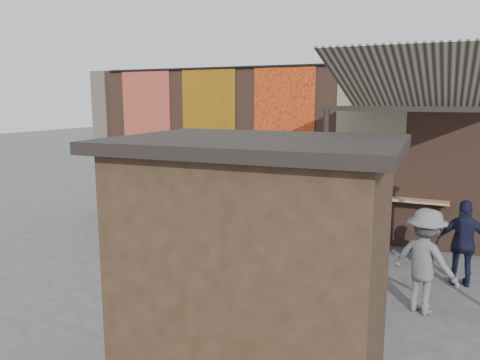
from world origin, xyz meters
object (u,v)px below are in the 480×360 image
Objects in this scene: shelf_box at (321,187)px; diner_left at (198,198)px; scooter_stool_0 at (174,211)px; scooter_stool_6 at (298,225)px; scooter_stool_1 at (194,213)px; shopper_tan at (304,213)px; scooter_stool_5 at (279,223)px; scooter_stool_3 at (235,219)px; scooter_stool_4 at (257,218)px; scooter_stool_2 at (213,215)px; scooter_stool_9 at (376,234)px; shopper_grey at (425,261)px; shopper_navy at (464,243)px; scooter_stool_8 at (348,232)px; scooter_stool_7 at (322,226)px; diner_right at (217,197)px; market_stall at (256,278)px.

shelf_box is 0.41× the size of diner_left.
scooter_stool_6 is at bearing 0.25° from scooter_stool_0.
shopper_tan is (3.14, -0.75, 0.50)m from scooter_stool_1.
scooter_stool_5 is 0.47m from scooter_stool_6.
scooter_stool_3 is at bearing 7.54° from diner_left.
scooter_stool_1 is 2.32m from scooter_stool_5.
scooter_stool_6 is at bearing -0.87° from scooter_stool_4.
scooter_stool_6 reaches higher than scooter_stool_1.
scooter_stool_2 reaches higher than scooter_stool_3.
scooter_stool_4 is at bearing -179.69° from scooter_stool_9.
shopper_grey reaches higher than scooter_stool_9.
scooter_stool_5 is 4.11m from shopper_navy.
scooter_stool_4 is (1.75, -0.02, 0.06)m from scooter_stool_1.
shopper_tan reaches higher than scooter_stool_8.
scooter_stool_0 is at bearing -179.49° from scooter_stool_9.
scooter_stool_4 is 1.18× the size of scooter_stool_9.
scooter_stool_5 is at bearing -178.80° from scooter_stool_9.
scooter_stool_6 is 3.68m from shopper_navy.
shopper_grey is at bearing -58.06° from scooter_stool_8.
shopper_navy reaches higher than scooter_stool_6.
scooter_stool_0 is 2.31m from scooter_stool_4.
shopper_navy is at bearing -11.03° from scooter_stool_0.
scooter_stool_1 is 2.78m from scooter_stool_6.
shopper_navy reaches higher than scooter_stool_7.
scooter_stool_8 is at bearing -20.10° from shelf_box.
diner_right is (-3.21, -0.07, 0.51)m from scooter_stool_8.
shopper_grey is 3.21m from shopper_tan.
scooter_stool_0 is 1.01× the size of scooter_stool_6.
diner_right reaches higher than scooter_stool_3.
scooter_stool_0 reaches higher than scooter_stool_6.
scooter_stool_1 is at bearing 171.27° from scooter_stool_2.
market_stall is at bearing -49.39° from diner_left.
market_stall reaches higher than scooter_stool_9.
scooter_stool_0 is 0.56m from scooter_stool_1.
scooter_stool_2 is (1.15, -0.04, 0.02)m from scooter_stool_0.
scooter_stool_1 is at bearing 176.58° from diner_right.
shelf_box is 3.34m from scooter_stool_1.
scooter_stool_5 is at bearing -161.44° from shelf_box.
scooter_stool_1 is 1.02× the size of scooter_stool_3.
scooter_stool_0 is at bearing -179.50° from scooter_stool_8.
scooter_stool_6 is at bearing -0.51° from scooter_stool_3.
scooter_stool_3 is 2.16m from shopper_tan.
scooter_stool_3 is 0.86× the size of scooter_stool_7.
scooter_stool_1 is 3.92m from scooter_stool_8.
scooter_stool_3 is at bearing 114.95° from market_stall.
diner_right reaches higher than scooter_stool_6.
scooter_stool_8 is at bearing 1.44° from scooter_stool_5.
shopper_tan is (0.82, -0.70, 0.49)m from scooter_stool_5.
diner_left is at bearing 122.46° from market_stall.
scooter_stool_6 is (1.04, -0.02, -0.05)m from scooter_stool_4.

